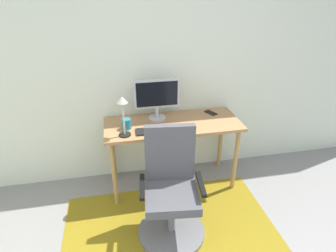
# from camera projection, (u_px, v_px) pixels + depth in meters

# --- Properties ---
(wall_back) EXTENTS (6.00, 0.10, 2.60)m
(wall_back) POSITION_uv_depth(u_px,v_px,m) (164.00, 61.00, 2.92)
(wall_back) COLOR silver
(wall_back) RESTS_ON ground
(area_rug) EXTENTS (1.91, 1.10, 0.01)m
(area_rug) POSITION_uv_depth(u_px,v_px,m) (169.00, 225.00, 2.65)
(area_rug) COLOR olive
(area_rug) RESTS_ON ground
(desk) EXTENTS (1.37, 0.55, 0.75)m
(desk) POSITION_uv_depth(u_px,v_px,m) (173.00, 131.00, 2.91)
(desk) COLOR #A4764B
(desk) RESTS_ON ground
(monitor) EXTENTS (0.46, 0.18, 0.42)m
(monitor) POSITION_uv_depth(u_px,v_px,m) (157.00, 96.00, 2.85)
(monitor) COLOR #B2B2B7
(monitor) RESTS_ON desk
(keyboard) EXTENTS (0.43, 0.13, 0.02)m
(keyboard) POSITION_uv_depth(u_px,v_px,m) (158.00, 130.00, 2.71)
(keyboard) COLOR black
(keyboard) RESTS_ON desk
(computer_mouse) EXTENTS (0.06, 0.10, 0.03)m
(computer_mouse) POSITION_uv_depth(u_px,v_px,m) (187.00, 126.00, 2.77)
(computer_mouse) COLOR white
(computer_mouse) RESTS_ON desk
(coffee_cup) EXTENTS (0.09, 0.09, 0.10)m
(coffee_cup) POSITION_uv_depth(u_px,v_px,m) (127.00, 124.00, 2.74)
(coffee_cup) COLOR teal
(coffee_cup) RESTS_ON desk
(cell_phone) EXTENTS (0.12, 0.16, 0.01)m
(cell_phone) POSITION_uv_depth(u_px,v_px,m) (211.00, 113.00, 3.08)
(cell_phone) COLOR black
(cell_phone) RESTS_ON desk
(desk_lamp) EXTENTS (0.11, 0.11, 0.39)m
(desk_lamp) POSITION_uv_depth(u_px,v_px,m) (123.00, 110.00, 2.52)
(desk_lamp) COLOR black
(desk_lamp) RESTS_ON desk
(office_chair) EXTENTS (0.59, 0.59, 1.00)m
(office_chair) POSITION_uv_depth(u_px,v_px,m) (171.00, 198.00, 2.44)
(office_chair) COLOR slate
(office_chair) RESTS_ON ground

